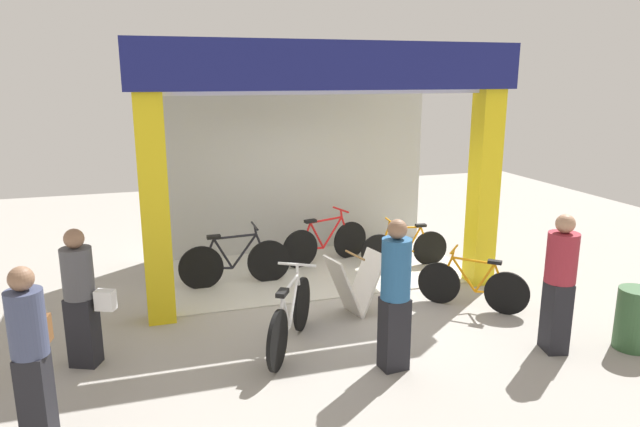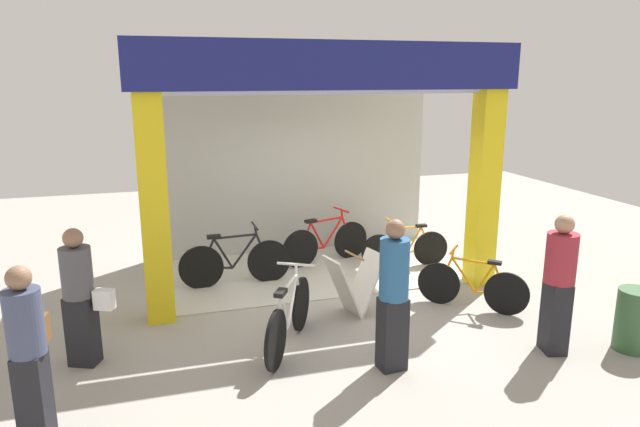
# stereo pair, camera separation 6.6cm
# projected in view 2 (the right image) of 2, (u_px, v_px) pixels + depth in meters

# --- Properties ---
(ground_plane) EXTENTS (18.43, 18.43, 0.00)m
(ground_plane) POSITION_uv_depth(u_px,v_px,m) (333.00, 299.00, 8.43)
(ground_plane) COLOR #9E9991
(ground_plane) RESTS_ON ground
(shop_facade) EXTENTS (5.42, 2.87, 3.65)m
(shop_facade) POSITION_uv_depth(u_px,v_px,m) (307.00, 154.00, 9.25)
(shop_facade) COLOR beige
(shop_facade) RESTS_ON ground
(bicycle_inside_0) EXTENTS (1.74, 0.48, 0.96)m
(bicycle_inside_0) POSITION_uv_depth(u_px,v_px,m) (235.00, 262.00, 8.90)
(bicycle_inside_0) COLOR black
(bicycle_inside_0) RESTS_ON ground
(bicycle_inside_1) EXTENTS (1.66, 0.55, 0.94)m
(bicycle_inside_1) POSITION_uv_depth(u_px,v_px,m) (326.00, 242.00, 9.97)
(bicycle_inside_1) COLOR black
(bicycle_inside_1) RESTS_ON ground
(bicycle_inside_2) EXTENTS (1.53, 0.42, 0.84)m
(bicycle_inside_2) POSITION_uv_depth(u_px,v_px,m) (405.00, 248.00, 9.77)
(bicycle_inside_2) COLOR black
(bicycle_inside_2) RESTS_ON ground
(bicycle_parked_0) EXTENTS (1.17, 1.08, 0.85)m
(bicycle_parked_0) POSITION_uv_depth(u_px,v_px,m) (472.00, 286.00, 8.01)
(bicycle_parked_0) COLOR black
(bicycle_parked_0) RESTS_ON ground
(bicycle_parked_1) EXTENTS (0.92, 1.54, 0.97)m
(bicycle_parked_1) POSITION_uv_depth(u_px,v_px,m) (289.00, 318.00, 6.85)
(bicycle_parked_1) COLOR black
(bicycle_parked_1) RESTS_ON ground
(sandwich_board_sign) EXTENTS (0.83, 0.61, 0.86)m
(sandwich_board_sign) POSITION_uv_depth(u_px,v_px,m) (354.00, 284.00, 7.83)
(sandwich_board_sign) COLOR silver
(sandwich_board_sign) RESTS_ON ground
(pedestrian_0) EXTENTS (0.36, 0.58, 1.67)m
(pedestrian_0) POSITION_uv_depth(u_px,v_px,m) (29.00, 354.00, 4.96)
(pedestrian_0) COLOR black
(pedestrian_0) RESTS_ON ground
(pedestrian_1) EXTENTS (0.61, 0.45, 1.60)m
(pedestrian_1) POSITION_uv_depth(u_px,v_px,m) (80.00, 296.00, 6.37)
(pedestrian_1) COLOR black
(pedestrian_1) RESTS_ON ground
(pedestrian_2) EXTENTS (0.35, 0.35, 1.73)m
(pedestrian_2) POSITION_uv_depth(u_px,v_px,m) (393.00, 294.00, 6.24)
(pedestrian_2) COLOR black
(pedestrian_2) RESTS_ON ground
(pedestrian_3) EXTENTS (0.43, 0.43, 1.68)m
(pedestrian_3) POSITION_uv_depth(u_px,v_px,m) (559.00, 282.00, 6.65)
(pedestrian_3) COLOR black
(pedestrian_3) RESTS_ON ground
(trash_bin) EXTENTS (0.43, 0.43, 0.75)m
(trash_bin) POSITION_uv_depth(u_px,v_px,m) (634.00, 320.00, 6.81)
(trash_bin) COLOR #335933
(trash_bin) RESTS_ON ground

